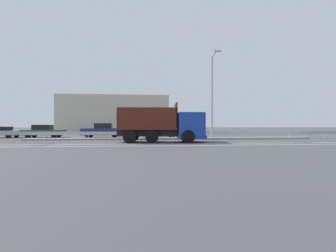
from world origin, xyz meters
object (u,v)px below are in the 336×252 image
(street_lamp_1, at_px, (212,92))
(parked_car_3, at_px, (159,131))
(dump_truck, at_px, (172,127))
(parked_car_1, at_px, (44,131))
(parked_car_0, at_px, (0,132))
(parked_car_2, at_px, (103,130))
(median_road_sign, at_px, (201,128))

(street_lamp_1, distance_m, parked_car_3, 8.04)
(dump_truck, height_order, parked_car_1, dump_truck)
(parked_car_0, relative_size, parked_car_2, 0.94)
(median_road_sign, bearing_deg, parked_car_0, 167.43)
(median_road_sign, relative_size, parked_car_2, 0.47)
(dump_truck, distance_m, street_lamp_1, 6.73)
(median_road_sign, distance_m, parked_car_3, 6.19)
(street_lamp_1, xyz_separation_m, parked_car_1, (-18.48, 4.78, -4.04))
(dump_truck, bearing_deg, median_road_sign, 139.62)
(parked_car_0, bearing_deg, street_lamp_1, -105.19)
(parked_car_1, height_order, parked_car_2, parked_car_2)
(parked_car_2, distance_m, parked_car_3, 6.62)
(street_lamp_1, bearing_deg, parked_car_2, 159.16)
(dump_truck, relative_size, parked_car_1, 1.63)
(dump_truck, height_order, parked_car_3, dump_truck)
(street_lamp_1, relative_size, parked_car_3, 1.79)
(dump_truck, bearing_deg, street_lamp_1, 131.34)
(median_road_sign, relative_size, parked_car_1, 0.50)
(median_road_sign, xyz_separation_m, parked_car_1, (-17.36, 4.76, -0.43))
(street_lamp_1, bearing_deg, parked_car_0, 167.97)
(median_road_sign, relative_size, parked_car_3, 0.47)
(parked_car_0, bearing_deg, parked_car_2, -95.58)
(parked_car_3, bearing_deg, street_lamp_1, 44.84)
(parked_car_0, xyz_separation_m, parked_car_2, (11.56, -0.49, 0.16))
(parked_car_0, distance_m, parked_car_3, 18.18)
(median_road_sign, distance_m, parked_car_2, 11.57)
(median_road_sign, xyz_separation_m, parked_car_0, (-22.23, 4.96, -0.51))
(parked_car_2, bearing_deg, median_road_sign, -117.28)
(parked_car_1, distance_m, parked_car_3, 13.30)
(dump_truck, xyz_separation_m, parked_car_2, (-7.28, 8.03, -0.44))
(parked_car_0, bearing_deg, parked_car_1, -95.52)
(dump_truck, xyz_separation_m, median_road_sign, (3.39, 3.56, -0.09))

